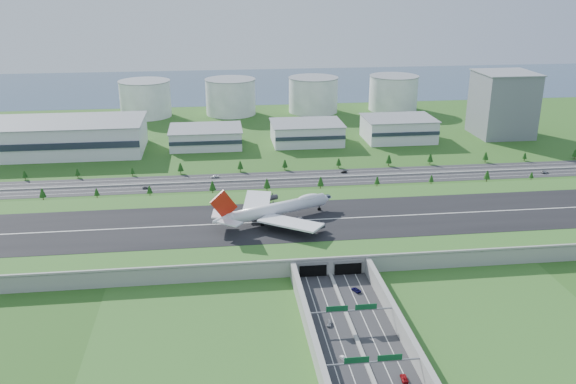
{
  "coord_description": "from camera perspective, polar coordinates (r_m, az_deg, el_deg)",
  "views": [
    {
      "loc": [
        -52.04,
        -306.8,
        136.96
      ],
      "look_at": [
        -10.04,
        35.0,
        12.35
      ],
      "focal_mm": 38.0,
      "sensor_mm": 36.0,
      "label": 1
    }
  ],
  "objects": [
    {
      "name": "fuel_tank_a",
      "position": [
        631.93,
        -13.2,
        8.48
      ],
      "size": [
        50.0,
        50.0,
        35.0
      ],
      "primitive_type": "cylinder",
      "color": "silver",
      "rests_on": "ground"
    },
    {
      "name": "car_3",
      "position": [
        230.22,
        10.82,
        -16.74
      ],
      "size": [
        2.61,
        5.73,
        1.63
      ],
      "primitive_type": "imported",
      "rotation": [
        0.0,
        0.0,
        3.08
      ],
      "color": "maroon",
      "rests_on": "ground"
    },
    {
      "name": "tree_row",
      "position": [
        428.95,
        2.5,
        1.92
      ],
      "size": [
        496.0,
        48.7,
        8.47
      ],
      "color": "#3D2819",
      "rests_on": "ground"
    },
    {
      "name": "office_tower",
      "position": [
        572.11,
        19.47,
        7.73
      ],
      "size": [
        46.0,
        46.0,
        55.0
      ],
      "primitive_type": "cube",
      "color": "slate",
      "rests_on": "ground"
    },
    {
      "name": "hangar_mid_b",
      "position": [
        518.89,
        1.76,
        5.55
      ],
      "size": [
        58.0,
        42.0,
        17.0
      ],
      "primitive_type": "cube",
      "color": "silver",
      "rests_on": "ground"
    },
    {
      "name": "fuel_tank_b",
      "position": [
        628.5,
        -5.39,
        8.85
      ],
      "size": [
        50.0,
        50.0,
        35.0
      ],
      "primitive_type": "cylinder",
      "color": "silver",
      "rests_on": "ground"
    },
    {
      "name": "fuel_tank_c",
      "position": [
        636.5,
        2.38,
        9.06
      ],
      "size": [
        50.0,
        50.0,
        35.0
      ],
      "primitive_type": "cylinder",
      "color": "silver",
      "rests_on": "ground"
    },
    {
      "name": "car_7",
      "position": [
        433.42,
        -6.89,
        1.45
      ],
      "size": [
        5.91,
        2.96,
        1.65
      ],
      "primitive_type": "imported",
      "rotation": [
        0.0,
        0.0,
        -1.45
      ],
      "color": "white",
      "rests_on": "ground"
    },
    {
      "name": "car_2",
      "position": [
        282.17,
        6.39,
        -9.08
      ],
      "size": [
        4.42,
        5.81,
        1.47
      ],
      "primitive_type": "imported",
      "rotation": [
        0.0,
        0.0,
        3.57
      ],
      "color": "#0F0C3E",
      "rests_on": "ground"
    },
    {
      "name": "car_5",
      "position": [
        442.65,
        5.25,
        1.9
      ],
      "size": [
        4.62,
        2.53,
        1.45
      ],
      "primitive_type": "imported",
      "rotation": [
        0.0,
        0.0,
        -1.33
      ],
      "color": "black",
      "rests_on": "ground"
    },
    {
      "name": "ground",
      "position": [
        339.99,
        2.4,
        -3.88
      ],
      "size": [
        1200.0,
        1200.0,
        0.0
      ],
      "primitive_type": "plane",
      "color": "#265D1D",
      "rests_on": "ground"
    },
    {
      "name": "sign_gantry_near",
      "position": [
        253.87,
        5.95,
        -11.03
      ],
      "size": [
        38.7,
        0.7,
        9.8
      ],
      "color": "gray",
      "rests_on": "ground"
    },
    {
      "name": "sign_gantry_far",
      "position": [
        225.51,
        7.96,
        -15.53
      ],
      "size": [
        38.7,
        0.7,
        9.8
      ],
      "color": "gray",
      "rests_on": "ground"
    },
    {
      "name": "hangar_west",
      "position": [
        520.84,
        -19.95,
        4.86
      ],
      "size": [
        120.0,
        60.0,
        25.0
      ],
      "primitive_type": "cube",
      "color": "silver",
      "rests_on": "ground"
    },
    {
      "name": "airfield_deck",
      "position": [
        338.27,
        2.42,
        -3.25
      ],
      "size": [
        520.0,
        100.0,
        9.2
      ],
      "color": "gray",
      "rests_on": "ground"
    },
    {
      "name": "boeing_747",
      "position": [
        333.76,
        -1.16,
        -1.61
      ],
      "size": [
        71.64,
        66.19,
        23.64
      ],
      "rotation": [
        0.0,
        0.0,
        0.41
      ],
      "color": "white",
      "rests_on": "airfield_deck"
    },
    {
      "name": "car_0",
      "position": [
        256.83,
        3.89,
        -12.15
      ],
      "size": [
        3.1,
        4.84,
        1.53
      ],
      "primitive_type": "imported",
      "rotation": [
        0.0,
        0.0,
        -0.31
      ],
      "color": "#B3B2B7",
      "rests_on": "ground"
    },
    {
      "name": "north_expressway",
      "position": [
        427.66,
        0.35,
        1.22
      ],
      "size": [
        560.0,
        36.0,
        0.12
      ],
      "primitive_type": "cube",
      "color": "#28282B",
      "rests_on": "ground"
    },
    {
      "name": "car_6",
      "position": [
        477.62,
        22.91,
        1.73
      ],
      "size": [
        6.15,
        3.68,
        1.6
      ],
      "primitive_type": "imported",
      "rotation": [
        0.0,
        0.0,
        1.76
      ],
      "color": "#9F9FA3",
      "rests_on": "ground"
    },
    {
      "name": "fuel_tank_d",
      "position": [
        655.52,
        9.82,
        9.1
      ],
      "size": [
        50.0,
        50.0,
        35.0
      ],
      "primitive_type": "cylinder",
      "color": "silver",
      "rests_on": "ground"
    },
    {
      "name": "hangar_mid_c",
      "position": [
        536.4,
        10.29,
        5.82
      ],
      "size": [
        58.0,
        42.0,
        19.0
      ],
      "primitive_type": "cube",
      "color": "silver",
      "rests_on": "ground"
    },
    {
      "name": "bay_water",
      "position": [
        800.32,
        -3.22,
        10.01
      ],
      "size": [
        1200.0,
        260.0,
        0.06
      ],
      "primitive_type": "cube",
      "color": "#324860",
      "rests_on": "ground"
    },
    {
      "name": "hangar_mid_a",
      "position": [
        513.46,
        -7.7,
        5.11
      ],
      "size": [
        58.0,
        42.0,
        15.0
      ],
      "primitive_type": "cube",
      "color": "silver",
      "rests_on": "ground"
    },
    {
      "name": "car_4",
      "position": [
        419.41,
        -13.19,
        0.41
      ],
      "size": [
        4.69,
        2.73,
        1.5
      ],
      "primitive_type": "imported",
      "rotation": [
        0.0,
        0.0,
        1.8
      ],
      "color": "slate",
      "rests_on": "ground"
    },
    {
      "name": "underpass_road",
      "position": [
        252.08,
        6.14,
        -12.22
      ],
      "size": [
        38.8,
        120.4,
        8.0
      ],
      "color": "#28282B",
      "rests_on": "ground"
    },
    {
      "name": "car_1",
      "position": [
        237.01,
        5.24,
        -15.27
      ],
      "size": [
        2.85,
        4.2,
        1.31
      ],
      "primitive_type": "imported",
      "rotation": [
        0.0,
        0.0,
        0.41
      ],
      "color": "white",
      "rests_on": "ground"
    }
  ]
}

